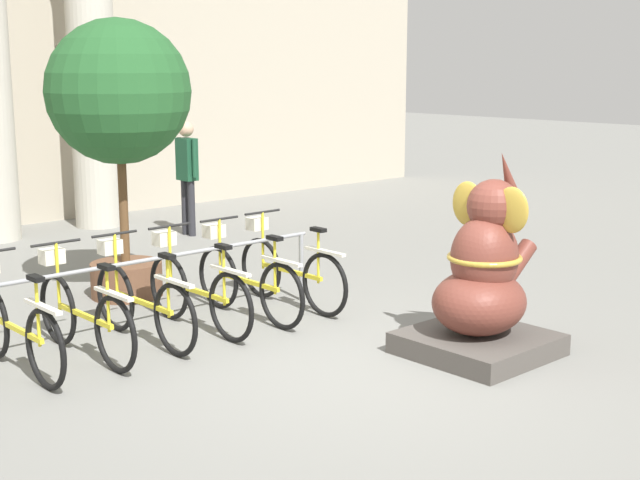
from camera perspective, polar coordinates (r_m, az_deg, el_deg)
The scene contains 12 objects.
ground_plane at distance 7.84m, azimuth 2.21°, elevation -8.03°, with size 60.00×60.00×0.00m, color slate.
column_right at distance 14.60m, azimuth -14.43°, elevation 11.07°, with size 0.91×0.91×5.16m.
bike_rack at distance 8.74m, azimuth -10.09°, elevation -2.05°, with size 3.68×0.05×0.77m.
bicycle_0 at distance 7.99m, azimuth -18.94°, elevation -5.25°, with size 0.48×1.73×0.99m.
bicycle_1 at distance 8.22m, azimuth -14.94°, elevation -4.56°, with size 0.48×1.73×0.99m.
bicycle_2 at distance 8.53m, azimuth -11.35°, elevation -3.82°, with size 0.48×1.73×0.99m.
bicycle_3 at distance 8.85m, azimuth -7.93°, elevation -3.16°, with size 0.48×1.73×0.99m.
bicycle_4 at distance 9.19m, azimuth -4.74°, elevation -2.54°, with size 0.48×1.73×0.99m.
bicycle_5 at distance 9.60m, azimuth -1.98°, elevation -1.91°, with size 0.48×1.73×0.99m.
elephant_statue at distance 8.12m, azimuth 10.37°, elevation -2.95°, with size 1.18×1.18×1.85m.
person_pedestrian at distance 13.61m, azimuth -8.50°, elevation 4.63°, with size 0.23×0.47×1.73m.
potted_tree at distance 10.01m, azimuth -12.74°, elevation 8.52°, with size 1.58×1.58×3.07m.
Camera 1 is at (-5.21, -5.26, 2.60)m, focal length 50.00 mm.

